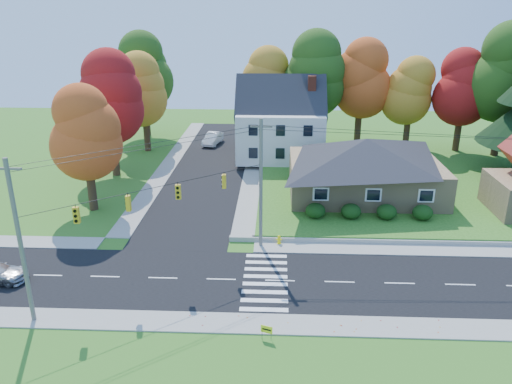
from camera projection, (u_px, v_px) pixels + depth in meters
ground at (280, 281)px, 33.68m from camera, size 120.00×120.00×0.00m
road_main at (280, 281)px, 33.67m from camera, size 90.00×8.00×0.02m
road_cross at (211, 165)px, 58.36m from camera, size 8.00×44.00×0.02m
sidewalk_north at (280, 247)px, 38.35m from camera, size 90.00×2.00×0.08m
sidewalk_south at (280, 324)px, 28.98m from camera, size 90.00×2.00×0.08m
lawn at (403, 179)px, 52.72m from camera, size 30.00×30.00×0.50m
ranch_house at (365, 166)px, 47.20m from camera, size 14.60×10.60×5.40m
colonial_house at (281, 124)px, 58.31m from camera, size 10.40×8.40×9.60m
hedge_row at (369, 211)px, 42.15m from camera, size 10.70×1.70×1.27m
traffic_infrastructure at (279, 203)px, 33.16m from camera, size 38.10×10.66×10.00m
tree_lot_0 at (265, 84)px, 62.72m from camera, size 6.72×6.72×12.51m
tree_lot_1 at (314, 75)px, 61.08m from camera, size 7.84×7.84×14.60m
tree_lot_2 at (361, 79)px, 61.99m from camera, size 7.28×7.28×13.56m
tree_lot_3 at (411, 91)px, 61.26m from camera, size 6.16×6.16×11.47m
tree_lot_4 at (464, 87)px, 59.85m from camera, size 6.72×6.72×12.51m
tree_lot_5 at (508, 73)px, 57.13m from camera, size 8.40×8.40×15.64m
tree_west_0 at (85, 133)px, 43.13m from camera, size 6.16×6.16×11.47m
tree_west_1 at (109, 98)px, 52.08m from camera, size 7.28×7.28×13.56m
tree_west_2 at (143, 89)px, 61.63m from camera, size 6.72×6.72×12.51m
tree_west_3 at (143, 71)px, 68.76m from camera, size 7.84×7.84×14.60m
white_car at (213, 139)px, 66.95m from camera, size 2.48×4.96×1.56m
fire_hydrant at (279, 240)px, 38.73m from camera, size 0.43×0.34×0.77m
yard_sign at (267, 330)px, 27.56m from camera, size 0.66×0.26×0.86m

